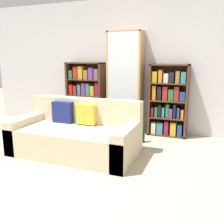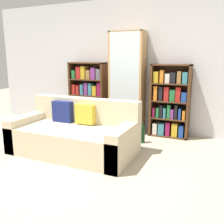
{
  "view_description": "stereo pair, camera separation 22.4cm",
  "coord_description": "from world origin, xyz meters",
  "px_view_note": "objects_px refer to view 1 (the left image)",
  "views": [
    {
      "loc": [
        1.72,
        -2.79,
        1.53
      ],
      "look_at": [
        0.14,
        1.3,
        0.56
      ],
      "focal_mm": 40.0,
      "sensor_mm": 36.0,
      "label": 1
    },
    {
      "loc": [
        1.93,
        -2.71,
        1.53
      ],
      "look_at": [
        0.14,
        1.3,
        0.56
      ],
      "focal_mm": 40.0,
      "sensor_mm": 36.0,
      "label": 2
    }
  ],
  "objects_px": {
    "bookshelf_left": "(86,96)",
    "couch": "(76,135)",
    "bookshelf_right": "(168,102)",
    "wine_bottle": "(143,134)",
    "display_cabinet": "(126,83)"
  },
  "relations": [
    {
      "from": "bookshelf_left",
      "to": "display_cabinet",
      "type": "distance_m",
      "value": 0.97
    },
    {
      "from": "bookshelf_left",
      "to": "couch",
      "type": "bearing_deg",
      "value": -69.31
    },
    {
      "from": "couch",
      "to": "bookshelf_left",
      "type": "height_order",
      "value": "bookshelf_left"
    },
    {
      "from": "couch",
      "to": "bookshelf_left",
      "type": "distance_m",
      "value": 1.64
    },
    {
      "from": "couch",
      "to": "display_cabinet",
      "type": "height_order",
      "value": "display_cabinet"
    },
    {
      "from": "couch",
      "to": "display_cabinet",
      "type": "xyz_separation_m",
      "value": [
        0.36,
        1.47,
        0.71
      ]
    },
    {
      "from": "bookshelf_left",
      "to": "display_cabinet",
      "type": "xyz_separation_m",
      "value": [
        0.92,
        -0.02,
        0.31
      ]
    },
    {
      "from": "couch",
      "to": "bookshelf_right",
      "type": "distance_m",
      "value": 1.97
    },
    {
      "from": "display_cabinet",
      "to": "couch",
      "type": "bearing_deg",
      "value": -103.58
    },
    {
      "from": "display_cabinet",
      "to": "wine_bottle",
      "type": "relative_size",
      "value": 5.33
    },
    {
      "from": "couch",
      "to": "display_cabinet",
      "type": "relative_size",
      "value": 0.98
    },
    {
      "from": "bookshelf_right",
      "to": "display_cabinet",
      "type": "bearing_deg",
      "value": -179.0
    },
    {
      "from": "bookshelf_right",
      "to": "wine_bottle",
      "type": "relative_size",
      "value": 3.67
    },
    {
      "from": "couch",
      "to": "display_cabinet",
      "type": "distance_m",
      "value": 1.67
    },
    {
      "from": "wine_bottle",
      "to": "bookshelf_left",
      "type": "bearing_deg",
      "value": 157.09
    }
  ]
}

